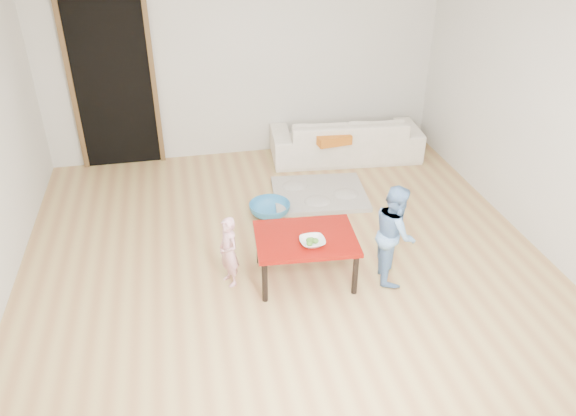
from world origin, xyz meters
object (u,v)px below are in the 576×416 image
object	(u,v)px
child_pink	(229,252)
basin	(270,209)
red_table	(305,257)
child_blue	(395,233)
sofa	(345,137)
bowl	(312,242)

from	to	relation	value
child_pink	basin	distance (m)	1.27
red_table	child_blue	distance (m)	0.83
sofa	basin	size ratio (longest dim) A/B	4.26
bowl	child_pink	world-z (taller)	child_pink
bowl	basin	distance (m)	1.37
sofa	child_blue	world-z (taller)	child_blue
sofa	basin	xyz separation A→B (m)	(-1.24, -1.27, -0.21)
red_table	basin	world-z (taller)	red_table
basin	sofa	bearing A→B (deg)	45.75
red_table	child_blue	world-z (taller)	child_blue
basin	bowl	bearing A→B (deg)	-83.48
sofa	child_blue	xyz separation A→B (m)	(-0.34, -2.57, 0.19)
child_pink	red_table	bearing A→B (deg)	61.73
sofa	bowl	world-z (taller)	sofa
bowl	child_pink	xyz separation A→B (m)	(-0.71, 0.20, -0.14)
child_pink	child_blue	distance (m)	1.48
bowl	basin	size ratio (longest dim) A/B	0.49
bowl	child_blue	world-z (taller)	child_blue
red_table	bowl	bearing A→B (deg)	-78.01
sofa	child_blue	bearing A→B (deg)	87.62
sofa	basin	world-z (taller)	sofa
sofa	child_blue	size ratio (longest dim) A/B	2.05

